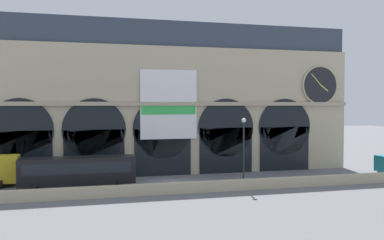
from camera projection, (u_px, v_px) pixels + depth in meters
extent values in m
plane|color=slate|center=(172.00, 183.00, 44.57)|extent=(200.00, 200.00, 0.00)
cube|color=#BCAD8C|center=(184.00, 188.00, 39.61)|extent=(90.00, 0.70, 1.01)
cube|color=#BCAD8C|center=(159.00, 111.00, 51.11)|extent=(47.83, 4.11, 14.98)
cube|color=#333D4C|center=(159.00, 35.00, 51.07)|extent=(47.83, 3.51, 3.06)
cube|color=black|center=(20.00, 156.00, 45.30)|extent=(6.60, 0.20, 5.46)
cylinder|color=black|center=(20.00, 131.00, 45.20)|extent=(6.94, 0.20, 6.94)
cube|color=black|center=(94.00, 154.00, 47.28)|extent=(6.60, 0.20, 5.46)
cylinder|color=black|center=(94.00, 130.00, 47.18)|extent=(6.94, 0.20, 6.94)
cube|color=black|center=(163.00, 152.00, 49.25)|extent=(6.60, 0.20, 5.46)
cylinder|color=black|center=(163.00, 129.00, 49.15)|extent=(6.94, 0.20, 6.94)
cube|color=black|center=(226.00, 150.00, 51.23)|extent=(6.60, 0.20, 5.46)
cylinder|color=black|center=(226.00, 128.00, 51.13)|extent=(6.94, 0.20, 6.94)
cube|color=black|center=(284.00, 149.00, 53.20)|extent=(6.60, 0.20, 5.46)
cylinder|color=black|center=(285.00, 127.00, 53.10)|extent=(6.94, 0.20, 6.94)
cylinder|color=#BCAD8C|center=(320.00, 85.00, 54.05)|extent=(4.95, 0.25, 4.95)
cylinder|color=black|center=(320.00, 85.00, 53.93)|extent=(4.59, 0.06, 4.59)
cube|color=gold|center=(324.00, 88.00, 54.02)|extent=(1.12, 0.04, 0.86)
cube|color=gold|center=(316.00, 79.00, 53.66)|extent=(1.43, 0.04, 1.50)
cube|color=white|center=(169.00, 104.00, 49.11)|extent=(6.62, 0.12, 8.01)
cube|color=green|center=(169.00, 110.00, 49.05)|extent=(6.36, 0.04, 1.13)
cube|color=tan|center=(163.00, 104.00, 48.95)|extent=(47.83, 0.50, 0.44)
cylinder|color=black|center=(1.00, 184.00, 41.85)|extent=(0.28, 0.84, 0.84)
cylinder|color=black|center=(5.00, 181.00, 43.85)|extent=(0.28, 0.84, 0.84)
cube|color=black|center=(78.00, 170.00, 41.70)|extent=(11.00, 2.50, 2.60)
cube|color=black|center=(78.00, 169.00, 40.46)|extent=(10.12, 0.04, 1.10)
cylinder|color=black|center=(35.00, 188.00, 39.67)|extent=(0.28, 1.00, 1.00)
cylinder|color=black|center=(38.00, 183.00, 41.85)|extent=(0.28, 1.00, 1.00)
cylinder|color=black|center=(119.00, 184.00, 41.64)|extent=(0.28, 1.00, 1.00)
cylinder|color=black|center=(117.00, 180.00, 43.82)|extent=(0.28, 1.00, 1.00)
cylinder|color=black|center=(380.00, 170.00, 51.10)|extent=(0.28, 0.68, 0.68)
cylinder|color=black|center=(244.00, 155.00, 41.89)|extent=(0.16, 0.16, 6.50)
sphere|color=#F2EDCC|center=(244.00, 120.00, 41.76)|extent=(0.44, 0.44, 0.44)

